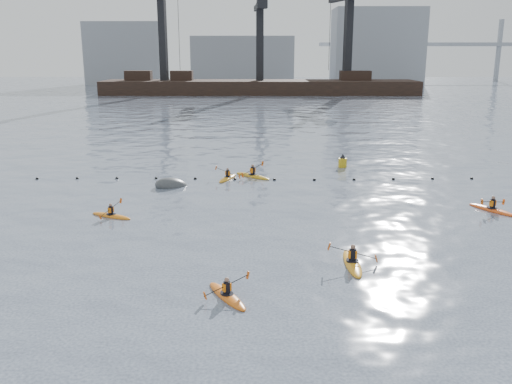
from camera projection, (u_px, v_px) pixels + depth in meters
ground at (264, 324)px, 19.15m from camera, size 400.00×400.00×0.00m
float_line at (255, 179)px, 40.96m from camera, size 33.24×0.73×0.24m
barge_pier at (259, 86)px, 125.19m from camera, size 72.00×19.30×29.50m
skyline at (267, 53)px, 162.34m from camera, size 141.00×28.00×22.00m
kayaker_0 at (227, 295)px, 21.23m from camera, size 1.97×2.84×1.00m
kayaker_1 at (352, 262)px, 24.51m from camera, size 2.29×3.37×1.17m
kayaker_2 at (111, 215)px, 31.66m from camera, size 2.78×1.78×1.00m
kayaker_3 at (228, 178)px, 41.16m from camera, size 1.97×3.03×1.06m
kayaker_4 at (492, 209)px, 32.83m from camera, size 2.26×3.15×1.05m
kayaker_5 at (253, 175)px, 41.83m from camera, size 3.01×2.91×1.20m
mooring_buoy at (172, 186)px, 38.87m from camera, size 3.05×2.54×1.72m
nav_buoy at (343, 163)px, 45.29m from camera, size 0.71×0.71×1.29m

